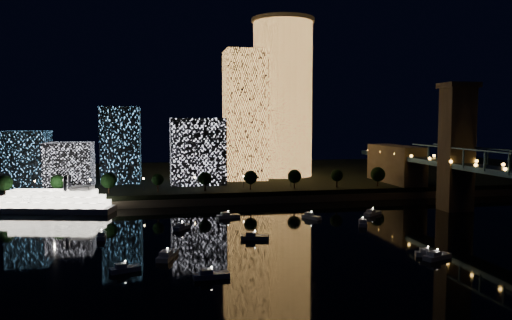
{
  "coord_description": "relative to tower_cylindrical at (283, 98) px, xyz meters",
  "views": [
    {
      "loc": [
        -50.8,
        -125.46,
        35.59
      ],
      "look_at": [
        -14.24,
        55.0,
        20.77
      ],
      "focal_mm": 35.0,
      "sensor_mm": 36.0,
      "label": 1
    }
  ],
  "objects": [
    {
      "name": "ground",
      "position": [
        -17.78,
        -139.78,
        -47.6
      ],
      "size": [
        520.0,
        520.0,
        0.0
      ],
      "primitive_type": "plane",
      "color": "black",
      "rests_on": "ground"
    },
    {
      "name": "seawall",
      "position": [
        -17.78,
        -57.78,
        -46.1
      ],
      "size": [
        420.0,
        6.0,
        3.0
      ],
      "primitive_type": "cube",
      "color": "#6B5E4C",
      "rests_on": "ground"
    },
    {
      "name": "tower_rectangular",
      "position": [
        -23.01,
        -11.86,
        -9.63
      ],
      "size": [
        20.72,
        20.72,
        65.93
      ],
      "primitive_type": "cube",
      "color": "#EEA14C",
      "rests_on": "far_bank"
    },
    {
      "name": "street_lamps",
      "position": [
        -51.78,
        -45.78,
        -38.58
      ],
      "size": [
        132.7,
        0.7,
        5.65
      ],
      "color": "black",
      "rests_on": "far_bank"
    },
    {
      "name": "tower_cylindrical",
      "position": [
        0.0,
        0.0,
        0.0
      ],
      "size": [
        34.0,
        34.0,
        84.95
      ],
      "color": "#EEA14C",
      "rests_on": "far_bank"
    },
    {
      "name": "midrise_blocks",
      "position": [
        -83.53,
        -20.05,
        -27.33
      ],
      "size": [
        99.24,
        36.56,
        37.01
      ],
      "color": "silver",
      "rests_on": "far_bank"
    },
    {
      "name": "riverboat",
      "position": [
        -109.67,
        -62.74,
        -43.78
      ],
      "size": [
        50.39,
        21.48,
        14.91
      ],
      "color": "silver",
      "rests_on": "ground"
    },
    {
      "name": "esplanade_trees",
      "position": [
        -46.08,
        -51.78,
        -37.13
      ],
      "size": [
        166.49,
        6.75,
        8.87
      ],
      "color": "black",
      "rests_on": "far_bank"
    },
    {
      "name": "far_bank",
      "position": [
        -17.78,
        20.22,
        -45.1
      ],
      "size": [
        420.0,
        160.0,
        5.0
      ],
      "primitive_type": "cube",
      "color": "black",
      "rests_on": "ground"
    },
    {
      "name": "motorboats",
      "position": [
        -35.68,
        -121.42,
        -46.79
      ],
      "size": [
        101.61,
        71.67,
        2.78
      ],
      "color": "silver",
      "rests_on": "ground"
    }
  ]
}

